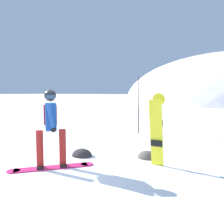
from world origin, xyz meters
name	(u,v)px	position (x,y,z in m)	size (l,w,h in m)	color
ground_plane	(42,167)	(0.00, 0.00, 0.00)	(300.00, 300.00, 0.00)	white
snowboarder_main	(51,126)	(0.19, 0.09, 0.92)	(1.37, 1.40, 1.71)	#D11E5B
spare_snowboard	(157,130)	(2.18, 1.27, 0.83)	(0.28, 0.31, 1.64)	yellow
piste_marker_near	(139,101)	(0.23, 5.03, 1.29)	(0.20, 0.20, 2.28)	black
rock_dark	(82,156)	(0.22, 1.18, 0.00)	(0.55, 0.47, 0.39)	#282628
rock_mid	(148,158)	(1.79, 1.81, 0.00)	(0.52, 0.44, 0.37)	#4C4742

